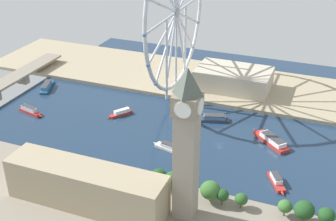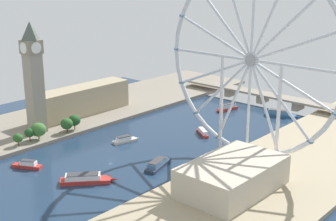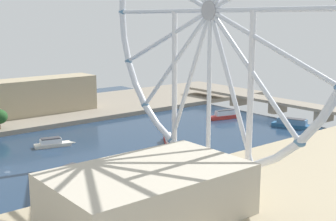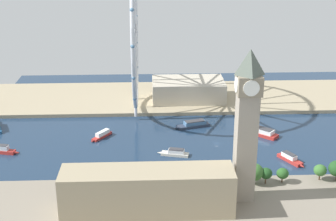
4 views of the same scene
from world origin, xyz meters
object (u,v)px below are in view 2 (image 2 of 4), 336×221
Objects in this scene: tour_boat_2 at (227,108)px; tour_boat_4 at (85,179)px; tour_boat_6 at (125,140)px; parliament_block at (82,100)px; tour_boat_1 at (280,114)px; ferris_wheel at (251,61)px; tour_boat_5 at (158,164)px; tour_boat_3 at (27,165)px; clock_tower at (34,76)px; river_bridge at (263,95)px; riverside_hall at (233,176)px; tour_boat_0 at (202,132)px.

tour_boat_2 is 192.70m from tour_boat_4.
parliament_block is at bearing 89.71° from tour_boat_6.
parliament_block is 2.92× the size of tour_boat_1.
ferris_wheel is 5.21× the size of tour_boat_2.
tour_boat_4 is 1.01× the size of tour_boat_5.
tour_boat_2 reaches higher than tour_boat_3.
tour_boat_4 is at bearing -138.30° from tour_boat_6.
tour_boat_5 is (116.12, 17.80, -46.76)m from clock_tower.
tour_boat_4 is (98.95, -31.13, -46.40)m from clock_tower.
river_bridge is 172.30m from tour_boat_6.
riverside_hall is 2.09× the size of tour_boat_4.
tour_boat_5 is at bearing -165.52° from tour_boat_3.
tour_boat_6 is at bearing -127.83° from tour_boat_3.
tour_boat_1 is at bearing 35.91° from tour_boat_4.
riverside_hall is at bearing -107.05° from tour_boat_5.
tour_boat_6 is at bearing -96.52° from river_bridge.
tour_boat_5 is at bearing -130.90° from ferris_wheel.
ferris_wheel is at bearing -62.85° from river_bridge.
ferris_wheel is 165.73m from tour_boat_3.
parliament_block is 136.10m from tour_boat_2.
ferris_wheel reaches higher than parliament_block.
tour_boat_2 reaches higher than tour_boat_1.
tour_boat_4 reaches higher than tour_boat_6.
clock_tower reaches higher than tour_boat_5.
riverside_hall is 2.11× the size of tour_boat_5.
tour_boat_0 is 140.80m from tour_boat_3.
riverside_hall reaches higher than tour_boat_6.
parliament_block is (-12.53, 55.20, -33.51)m from clock_tower.
tour_boat_3 is (-68.98, -219.11, -0.24)m from tour_boat_1.
tour_boat_3 is 88.91m from tour_boat_5.
tour_boat_2 reaches higher than tour_boat_5.
clock_tower is 2.86× the size of tour_boat_5.
riverside_hall is 2.88× the size of tour_boat_3.
ferris_wheel is at bearing -163.02° from tour_boat_3.
tour_boat_4 is (47.88, 11.68, 0.38)m from tour_boat_3.
tour_boat_6 is (-92.54, -28.76, -69.85)m from ferris_wheel.
parliament_block is 0.50× the size of river_bridge.
tour_boat_5 is at bearing -16.21° from parliament_block.
tour_boat_1 is at bearing 55.75° from clock_tower.
tour_boat_1 is (132.58, 121.10, -13.03)m from parliament_block.
ferris_wheel is 4.34× the size of tour_boat_4.
river_bridge is at bearing -178.55° from tour_boat_2.
tour_boat_0 is at bearing -82.88° from river_bridge.
parliament_block is 141.59m from tour_boat_4.
parliament_block is 4.11× the size of tour_boat_6.
tour_boat_5 is at bearing -94.85° from tour_boat_6.
tour_boat_3 is at bearing -154.54° from riverside_hall.
ferris_wheel is at bearing 54.53° from tour_boat_2.
tour_boat_1 is 151.42m from tour_boat_6.
tour_boat_4 is 75.40m from tour_boat_6.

